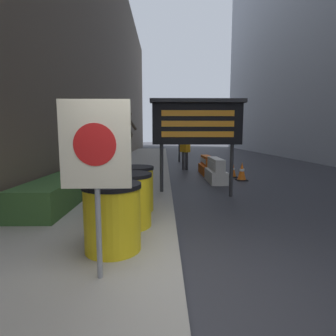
# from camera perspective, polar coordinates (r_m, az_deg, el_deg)

# --- Properties ---
(ground_plane) EXTENTS (120.00, 120.00, 0.00)m
(ground_plane) POSITION_cam_1_polar(r_m,az_deg,el_deg) (3.21, 3.38, -25.48)
(ground_plane) COLOR #2D2D33
(sidewalk_left) EXTENTS (3.23, 56.00, 0.15)m
(sidewalk_left) POSITION_cam_1_polar(r_m,az_deg,el_deg) (3.46, -26.80, -22.25)
(sidewalk_left) COLOR gray
(sidewalk_left) RESTS_ON ground_plane
(building_left_facade) EXTENTS (0.40, 50.40, 13.24)m
(building_left_facade) POSITION_cam_1_polar(r_m,az_deg,el_deg) (13.80, -16.22, 27.70)
(building_left_facade) COLOR brown
(building_left_facade) RESTS_ON ground_plane
(hedge_strip) EXTENTS (0.90, 7.97, 0.60)m
(hedge_strip) POSITION_cam_1_polar(r_m,az_deg,el_deg) (8.86, -16.72, -1.43)
(hedge_strip) COLOR #335628
(hedge_strip) RESTS_ON sidewalk_left
(bare_tree) EXTENTS (1.68, 1.80, 3.21)m
(bare_tree) POSITION_cam_1_polar(r_m,az_deg,el_deg) (13.72, -10.53, 7.24)
(bare_tree) COLOR #4C3D2D
(bare_tree) RESTS_ON sidewalk_left
(barrel_drum_foreground) EXTENTS (0.80, 0.80, 0.93)m
(barrel_drum_foreground) POSITION_cam_1_polar(r_m,az_deg,el_deg) (3.74, -11.98, -10.33)
(barrel_drum_foreground) COLOR yellow
(barrel_drum_foreground) RESTS_ON sidewalk_left
(barrel_drum_middle) EXTENTS (0.80, 0.80, 0.93)m
(barrel_drum_middle) POSITION_cam_1_polar(r_m,az_deg,el_deg) (4.63, -8.51, -6.82)
(barrel_drum_middle) COLOR yellow
(barrel_drum_middle) RESTS_ON sidewalk_left
(barrel_drum_back) EXTENTS (0.80, 0.80, 0.93)m
(barrel_drum_back) POSITION_cam_1_polar(r_m,az_deg,el_deg) (5.55, -7.23, -4.44)
(barrel_drum_back) COLOR yellow
(barrel_drum_back) RESTS_ON sidewalk_left
(warning_sign) EXTENTS (0.74, 0.08, 1.95)m
(warning_sign) POSITION_cam_1_polar(r_m,az_deg,el_deg) (2.85, -15.46, 2.60)
(warning_sign) COLOR gray
(warning_sign) RESTS_ON sidewalk_left
(message_board) EXTENTS (2.57, 0.36, 2.69)m
(message_board) POSITION_cam_1_polar(r_m,az_deg,el_deg) (7.29, 6.39, 9.66)
(message_board) COLOR #28282B
(message_board) RESTS_ON ground_plane
(jersey_barrier_white) EXTENTS (0.57, 1.66, 0.88)m
(jersey_barrier_white) POSITION_cam_1_polar(r_m,az_deg,el_deg) (9.83, 10.33, -0.75)
(jersey_barrier_white) COLOR silver
(jersey_barrier_white) RESTS_ON ground_plane
(jersey_barrier_orange_far) EXTENTS (0.54, 1.73, 0.80)m
(jersey_barrier_orange_far) POSITION_cam_1_polar(r_m,az_deg,el_deg) (11.80, 8.45, 0.43)
(jersey_barrier_orange_far) COLOR orange
(jersey_barrier_orange_far) RESTS_ON ground_plane
(traffic_cone_near) EXTENTS (0.39, 0.39, 0.70)m
(traffic_cone_near) POSITION_cam_1_polar(r_m,az_deg,el_deg) (10.38, 15.78, -0.75)
(traffic_cone_near) COLOR black
(traffic_cone_near) RESTS_ON ground_plane
(traffic_cone_mid) EXTENTS (0.34, 0.34, 0.60)m
(traffic_cone_mid) POSITION_cam_1_polar(r_m,az_deg,el_deg) (11.07, 13.94, -0.46)
(traffic_cone_mid) COLOR black
(traffic_cone_mid) RESTS_ON ground_plane
(traffic_cone_far) EXTENTS (0.31, 0.31, 0.55)m
(traffic_cone_far) POSITION_cam_1_polar(r_m,az_deg,el_deg) (11.73, 8.32, -0.03)
(traffic_cone_far) COLOR black
(traffic_cone_far) RESTS_ON ground_plane
(traffic_light_near_curb) EXTENTS (0.28, 0.44, 3.69)m
(traffic_light_near_curb) POSITION_cam_1_polar(r_m,az_deg,el_deg) (16.68, 2.54, 10.49)
(traffic_light_near_curb) COLOR #2D2D30
(traffic_light_near_curb) RESTS_ON ground_plane
(pedestrian_worker) EXTENTS (0.51, 0.56, 1.83)m
(pedestrian_worker) POSITION_cam_1_polar(r_m,az_deg,el_deg) (13.04, 3.72, 4.35)
(pedestrian_worker) COLOR #333338
(pedestrian_worker) RESTS_ON ground_plane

